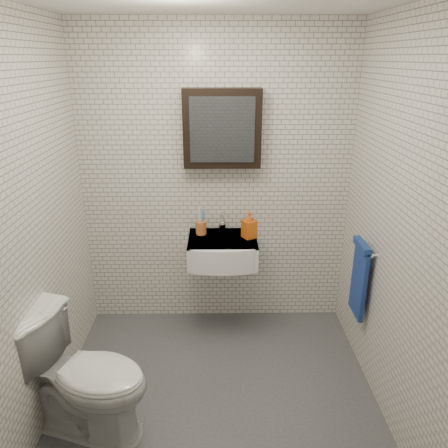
# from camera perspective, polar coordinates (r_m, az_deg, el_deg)

# --- Properties ---
(ground) EXTENTS (2.20, 2.00, 0.01)m
(ground) POSITION_cam_1_polar(r_m,az_deg,el_deg) (3.31, -0.94, -20.90)
(ground) COLOR #45474C
(ground) RESTS_ON ground
(room_shell) EXTENTS (2.22, 2.02, 2.51)m
(room_shell) POSITION_cam_1_polar(r_m,az_deg,el_deg) (2.58, -1.13, 4.10)
(room_shell) COLOR silver
(room_shell) RESTS_ON ground
(washbasin) EXTENTS (0.55, 0.50, 0.20)m
(washbasin) POSITION_cam_1_polar(r_m,az_deg,el_deg) (3.52, -0.19, -3.53)
(washbasin) COLOR white
(washbasin) RESTS_ON room_shell
(faucet) EXTENTS (0.06, 0.20, 0.15)m
(faucet) POSITION_cam_1_polar(r_m,az_deg,el_deg) (3.63, -0.23, 0.08)
(faucet) COLOR silver
(faucet) RESTS_ON washbasin
(mirror_cabinet) EXTENTS (0.60, 0.15, 0.60)m
(mirror_cabinet) POSITION_cam_1_polar(r_m,az_deg,el_deg) (3.43, -0.25, 12.35)
(mirror_cabinet) COLOR black
(mirror_cabinet) RESTS_ON room_shell
(towel_rail) EXTENTS (0.09, 0.30, 0.58)m
(towel_rail) POSITION_cam_1_polar(r_m,az_deg,el_deg) (3.35, 17.29, -6.48)
(towel_rail) COLOR silver
(towel_rail) RESTS_ON room_shell
(toothbrush_cup) EXTENTS (0.12, 0.12, 0.24)m
(toothbrush_cup) POSITION_cam_1_polar(r_m,az_deg,el_deg) (3.58, -3.01, -0.40)
(toothbrush_cup) COLOR #B5612D
(toothbrush_cup) RESTS_ON washbasin
(soap_bottle) EXTENTS (0.13, 0.13, 0.22)m
(soap_bottle) POSITION_cam_1_polar(r_m,az_deg,el_deg) (3.49, 3.32, -0.11)
(soap_bottle) COLOR orange
(soap_bottle) RESTS_ON washbasin
(toilet) EXTENTS (0.91, 0.69, 0.82)m
(toilet) POSITION_cam_1_polar(r_m,az_deg,el_deg) (2.92, -17.76, -18.32)
(toilet) COLOR white
(toilet) RESTS_ON ground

